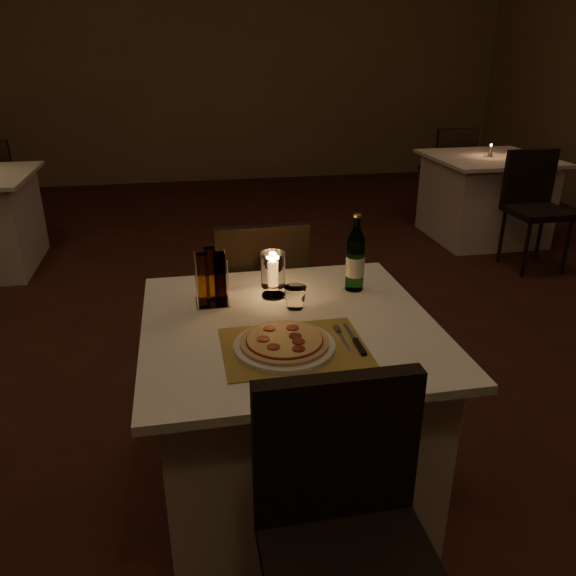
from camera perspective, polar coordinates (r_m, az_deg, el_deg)
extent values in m
cube|color=#431D15|center=(2.95, -4.66, -10.26)|extent=(8.00, 10.00, 0.02)
cube|color=#86714E|center=(7.46, -9.91, 22.03)|extent=(8.00, 0.02, 3.00)
cube|color=white|center=(2.14, 0.10, -12.75)|extent=(0.88, 0.88, 0.71)
cube|color=white|center=(1.94, 0.11, -3.89)|extent=(1.00, 1.00, 0.03)
cube|color=black|center=(1.46, 4.95, -15.97)|extent=(0.42, 0.05, 0.42)
cube|color=black|center=(2.77, -3.08, -1.37)|extent=(0.42, 0.42, 0.05)
cube|color=black|center=(2.51, -2.59, 1.68)|extent=(0.42, 0.05, 0.42)
cylinder|color=black|center=(3.05, -0.27, -3.92)|extent=(0.03, 0.03, 0.44)
cylinder|color=black|center=(3.01, -6.65, -4.45)|extent=(0.03, 0.03, 0.44)
cylinder|color=black|center=(2.76, 1.06, -7.08)|extent=(0.03, 0.03, 0.44)
cylinder|color=black|center=(2.72, -6.04, -7.73)|extent=(0.03, 0.03, 0.44)
cube|color=#A8883A|center=(1.78, 0.60, -6.05)|extent=(0.45, 0.34, 0.00)
cylinder|color=white|center=(1.77, -0.36, -5.88)|extent=(0.32, 0.32, 0.01)
cylinder|color=#D8B77F|center=(1.76, -0.36, -5.52)|extent=(0.28, 0.28, 0.01)
cylinder|color=maroon|center=(1.76, -0.36, -5.30)|extent=(0.24, 0.24, 0.00)
cylinder|color=#EACC7F|center=(1.76, -0.36, -5.20)|extent=(0.24, 0.24, 0.00)
cylinder|color=maroon|center=(1.77, 0.73, -4.89)|extent=(0.04, 0.04, 0.00)
cylinder|color=maroon|center=(1.82, 0.48, -4.05)|extent=(0.04, 0.04, 0.00)
cylinder|color=maroon|center=(1.81, -1.91, -4.12)|extent=(0.04, 0.04, 0.00)
cylinder|color=maroon|center=(1.75, -2.53, -5.20)|extent=(0.04, 0.04, 0.00)
cylinder|color=maroon|center=(1.70, -1.47, -6.00)|extent=(0.04, 0.04, 0.00)
cylinder|color=maroon|center=(1.69, 1.08, -6.18)|extent=(0.04, 0.04, 0.00)
cylinder|color=maroon|center=(1.73, 1.07, -5.45)|extent=(0.04, 0.04, 0.00)
cube|color=silver|center=(1.81, 5.74, -5.42)|extent=(0.01, 0.14, 0.00)
cube|color=silver|center=(1.88, 5.02, -4.21)|extent=(0.02, 0.05, 0.00)
cube|color=black|center=(1.78, 7.29, -5.95)|extent=(0.02, 0.10, 0.01)
cube|color=silver|center=(1.87, 6.26, -4.47)|extent=(0.01, 0.12, 0.00)
cylinder|color=#549C5A|center=(2.18, 6.83, 2.36)|extent=(0.07, 0.07, 0.20)
cylinder|color=#549C5A|center=(2.12, 7.04, 6.64)|extent=(0.03, 0.03, 0.04)
cylinder|color=gold|center=(2.12, 7.08, 7.30)|extent=(0.03, 0.03, 0.01)
cylinder|color=silver|center=(2.18, 6.82, 2.24)|extent=(0.07, 0.07, 0.08)
cylinder|color=white|center=(2.13, -1.51, -0.75)|extent=(0.09, 0.09, 0.01)
cylinder|color=white|center=(2.12, -1.51, -0.21)|extent=(0.02, 0.02, 0.04)
cylinder|color=white|center=(2.09, -1.54, 1.90)|extent=(0.09, 0.09, 0.13)
cylinder|color=white|center=(2.10, -1.53, 1.56)|extent=(0.02, 0.02, 0.10)
ellipsoid|color=orange|center=(2.08, -1.55, 3.13)|extent=(0.02, 0.02, 0.03)
cube|color=white|center=(2.09, -7.66, -1.48)|extent=(0.12, 0.12, 0.01)
cylinder|color=white|center=(2.01, -9.25, 0.17)|extent=(0.01, 0.01, 0.18)
cylinder|color=white|center=(2.01, -6.12, 0.40)|extent=(0.01, 0.01, 0.18)
cylinder|color=white|center=(2.11, -9.38, 1.31)|extent=(0.01, 0.01, 0.18)
cylinder|color=white|center=(2.11, -6.40, 1.54)|extent=(0.01, 0.01, 0.18)
cube|color=#BF8C33|center=(2.03, -8.60, 0.75)|extent=(0.04, 0.04, 0.20)
cube|color=#3F1E14|center=(2.03, -6.90, 0.88)|extent=(0.04, 0.04, 0.20)
cube|color=#BF8C33|center=(2.08, -7.86, 1.43)|extent=(0.04, 0.04, 0.20)
cylinder|color=black|center=(5.87, -25.02, 7.33)|extent=(0.03, 0.03, 0.44)
cylinder|color=black|center=(5.56, -25.76, 6.38)|extent=(0.03, 0.03, 0.44)
cube|color=white|center=(5.41, 19.26, 8.47)|extent=(0.88, 0.88, 0.71)
cube|color=white|center=(5.33, 19.78, 12.31)|extent=(1.00, 1.00, 0.03)
cube|color=black|center=(4.73, 24.09, 7.09)|extent=(0.42, 0.42, 0.05)
cube|color=black|center=(4.83, 23.33, 10.35)|extent=(0.42, 0.05, 0.42)
cylinder|color=black|center=(4.57, 23.00, 3.58)|extent=(0.03, 0.03, 0.44)
cylinder|color=black|center=(4.76, 26.43, 3.74)|extent=(0.03, 0.03, 0.44)
cylinder|color=black|center=(4.84, 20.87, 4.94)|extent=(0.03, 0.03, 0.44)
cylinder|color=black|center=(5.02, 24.20, 5.05)|extent=(0.03, 0.03, 0.44)
cube|color=black|center=(6.07, 15.71, 11.42)|extent=(0.42, 0.42, 0.05)
cube|color=black|center=(5.87, 16.75, 13.22)|extent=(0.42, 0.05, 0.42)
cylinder|color=black|center=(6.34, 16.20, 9.62)|extent=(0.03, 0.03, 0.44)
cylinder|color=black|center=(6.20, 13.35, 9.61)|extent=(0.03, 0.03, 0.44)
cylinder|color=black|center=(6.05, 17.62, 8.83)|extent=(0.03, 0.03, 0.44)
cylinder|color=black|center=(5.90, 14.67, 8.81)|extent=(0.03, 0.03, 0.44)
cylinder|color=white|center=(5.32, 19.87, 12.94)|extent=(0.03, 0.03, 0.09)
ellipsoid|color=orange|center=(5.32, 19.95, 13.49)|extent=(0.01, 0.01, 0.02)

